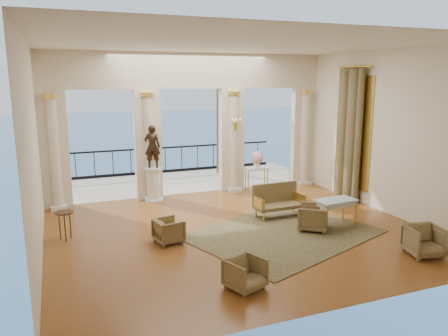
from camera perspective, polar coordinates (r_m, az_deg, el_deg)
name	(u,v)px	position (r m, az deg, el deg)	size (l,w,h in m)	color
floor	(238,232)	(10.93, 1.88, -8.31)	(9.00, 9.00, 0.00)	#532712
room_walls	(260,120)	(9.30, 4.74, 6.33)	(9.00, 9.00, 9.00)	#F5E8CD
arcade	(191,115)	(13.91, -4.33, 6.92)	(9.00, 0.56, 4.50)	beige
terrace	(176,182)	(16.21, -6.26, -1.86)	(10.00, 3.60, 0.10)	#B0A493
balustrade	(165,162)	(17.63, -7.67, 0.74)	(9.00, 0.06, 1.03)	black
palm_tree	(219,68)	(17.14, -0.68, 12.91)	(2.00, 2.00, 4.50)	#4C3823
sea	(83,142)	(70.22, -17.94, 3.24)	(160.00, 160.00, 0.00)	navy
curtain	(348,135)	(13.87, 15.92, 4.15)	(0.33, 1.40, 4.09)	brown
window_frame	(353,132)	(13.97, 16.55, 4.50)	(0.04, 1.60, 3.40)	#E9C04C
wall_sconce	(236,125)	(14.13, 1.53, 5.58)	(0.30, 0.11, 0.33)	#E9C04C
rug	(282,233)	(10.87, 7.61, -8.48)	(4.22, 3.28, 0.02)	#31371A
armchair_a	(245,272)	(8.08, 2.78, -13.43)	(0.62, 0.58, 0.63)	#4C3C21
armchair_b	(424,239)	(10.36, 24.70, -8.48)	(0.70, 0.66, 0.72)	#4C3C21
armchair_c	(313,216)	(11.17, 11.53, -6.18)	(0.69, 0.65, 0.71)	#4C3C21
armchair_d	(169,229)	(10.25, -7.23, -7.97)	(0.60, 0.56, 0.62)	#4C3C21
settee	(277,200)	(12.09, 6.98, -4.19)	(1.37, 0.61, 0.90)	#4C3C21
game_table	(336,202)	(11.51, 14.41, -4.36)	(1.06, 0.64, 0.70)	#9FB8CB
pedestal	(154,185)	(13.60, -9.18, -2.19)	(0.57, 0.57, 1.05)	silver
statue	(152,146)	(13.37, -9.35, 2.79)	(0.47, 0.31, 1.30)	black
console_table	(257,172)	(14.75, 4.29, -0.48)	(0.80, 0.31, 0.76)	silver
urn	(257,159)	(14.66, 4.32, 1.24)	(0.42, 0.42, 0.56)	white
side_table	(64,216)	(10.86, -20.15, -5.89)	(0.43, 0.43, 0.69)	black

